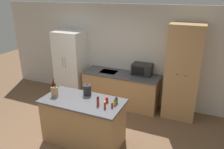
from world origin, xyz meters
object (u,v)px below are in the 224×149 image
(spice_bottle_green_herb, at_px, (115,103))
(pantry_cabinet, at_px, (183,73))
(spice_bottle_short_red, at_px, (116,101))
(spice_bottle_orange_cap, at_px, (112,105))
(microwave, at_px, (142,69))
(spice_bottle_amber_oil, at_px, (105,105))
(knife_block, at_px, (54,92))
(spice_bottle_pale_salt, at_px, (107,100))
(refrigerator, at_px, (71,64))
(fire_extinguisher, at_px, (55,87))
(kettle, at_px, (87,90))
(spice_bottle_tall_dark, at_px, (98,101))

(spice_bottle_green_herb, bearing_deg, pantry_cabinet, 60.37)
(spice_bottle_short_red, relative_size, spice_bottle_orange_cap, 1.27)
(microwave, relative_size, spice_bottle_green_herb, 4.80)
(spice_bottle_amber_oil, bearing_deg, knife_block, 177.96)
(microwave, xyz_separation_m, knife_block, (-1.22, -1.97, -0.00))
(pantry_cabinet, bearing_deg, microwave, 174.00)
(spice_bottle_pale_salt, bearing_deg, microwave, 84.74)
(refrigerator, bearing_deg, fire_extinguisher, -163.14)
(spice_bottle_short_red, relative_size, spice_bottle_pale_salt, 1.16)
(spice_bottle_amber_oil, bearing_deg, spice_bottle_short_red, 65.68)
(pantry_cabinet, distance_m, spice_bottle_amber_oil, 2.20)
(spice_bottle_amber_oil, relative_size, spice_bottle_green_herb, 1.35)
(kettle, distance_m, fire_extinguisher, 2.49)
(pantry_cabinet, bearing_deg, spice_bottle_tall_dark, -124.33)
(knife_block, height_order, spice_bottle_amber_oil, knife_block)
(spice_bottle_green_herb, bearing_deg, spice_bottle_tall_dark, -155.75)
(refrigerator, distance_m, fire_extinguisher, 0.91)
(spice_bottle_amber_oil, distance_m, spice_bottle_green_herb, 0.22)
(knife_block, bearing_deg, spice_bottle_tall_dark, 0.73)
(knife_block, relative_size, fire_extinguisher, 0.62)
(refrigerator, distance_m, knife_block, 2.02)
(spice_bottle_short_red, bearing_deg, knife_block, -170.20)
(refrigerator, xyz_separation_m, spice_bottle_pale_salt, (1.89, -1.66, 0.03))
(knife_block, xyz_separation_m, fire_extinguisher, (-1.36, 1.68, -0.82))
(spice_bottle_green_herb, relative_size, spice_bottle_orange_cap, 1.03)
(refrigerator, xyz_separation_m, kettle, (1.39, -1.52, 0.09))
(spice_bottle_orange_cap, bearing_deg, fire_extinguisher, 147.68)
(refrigerator, relative_size, spice_bottle_amber_oil, 13.32)
(microwave, distance_m, spice_bottle_pale_salt, 1.80)
(refrigerator, relative_size, fire_extinguisher, 4.00)
(spice_bottle_orange_cap, bearing_deg, spice_bottle_short_red, 86.96)
(spice_bottle_tall_dark, distance_m, spice_bottle_orange_cap, 0.27)
(refrigerator, bearing_deg, kettle, -47.49)
(spice_bottle_green_herb, distance_m, fire_extinguisher, 3.11)
(spice_bottle_tall_dark, relative_size, spice_bottle_orange_cap, 1.74)
(spice_bottle_amber_oil, bearing_deg, fire_extinguisher, 145.31)
(refrigerator, relative_size, spice_bottle_pale_salt, 16.99)
(fire_extinguisher, bearing_deg, spice_bottle_tall_dark, -35.73)
(spice_bottle_short_red, bearing_deg, spice_bottle_amber_oil, -114.32)
(fire_extinguisher, bearing_deg, spice_bottle_green_herb, -30.60)
(spice_bottle_amber_oil, distance_m, spice_bottle_orange_cap, 0.13)
(pantry_cabinet, xyz_separation_m, spice_bottle_green_herb, (-0.98, -1.72, -0.15))
(microwave, bearing_deg, refrigerator, -176.32)
(spice_bottle_pale_salt, distance_m, spice_bottle_orange_cap, 0.22)
(spice_bottle_tall_dark, distance_m, spice_bottle_pale_salt, 0.20)
(microwave, height_order, spice_bottle_short_red, microwave)
(spice_bottle_pale_salt, bearing_deg, spice_bottle_tall_dark, -121.22)
(spice_bottle_pale_salt, bearing_deg, spice_bottle_short_red, 10.57)
(spice_bottle_pale_salt, relative_size, fire_extinguisher, 0.24)
(refrigerator, relative_size, spice_bottle_orange_cap, 18.57)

